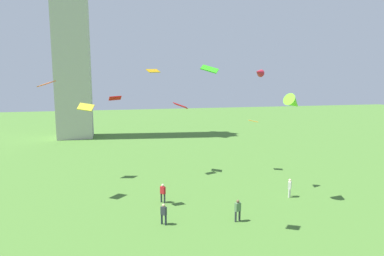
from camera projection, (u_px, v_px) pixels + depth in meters
person_0 at (163, 192)px, 29.69m from camera, size 0.50×0.52×1.76m
person_1 at (238, 209)px, 25.71m from camera, size 0.53×0.39×1.78m
person_3 at (164, 213)px, 25.12m from camera, size 0.49×0.48×1.68m
person_4 at (290, 187)px, 31.15m from camera, size 0.50×0.53×1.78m
kite_flying_0 at (259, 72)px, 31.94m from camera, size 1.37×1.31×0.89m
kite_flying_1 at (294, 103)px, 29.43m from camera, size 2.30×1.89×1.78m
kite_flying_2 at (153, 71)px, 36.86m from camera, size 1.59×1.31×0.46m
kite_flying_3 at (210, 69)px, 22.31m from camera, size 1.39×1.12×0.67m
kite_flying_4 at (181, 106)px, 38.88m from camera, size 1.85×1.83×0.85m
kite_flying_5 at (86, 107)px, 36.10m from camera, size 1.89×1.36×0.92m
kite_flying_6 at (115, 98)px, 27.49m from camera, size 1.08×0.80×0.43m
kite_flying_7 at (46, 84)px, 29.18m from camera, size 1.57×1.71×0.61m
kite_flying_8 at (253, 121)px, 39.82m from camera, size 1.40×1.21×0.35m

